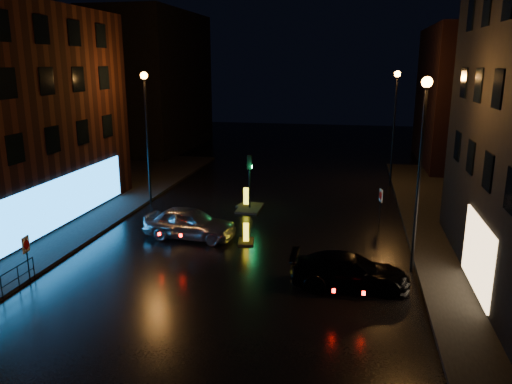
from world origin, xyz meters
TOP-DOWN VIEW (x-y plane):
  - ground at (0.00, 0.00)m, footprint 120.00×120.00m
  - pavement_left at (-14.00, 8.00)m, footprint 12.00×44.00m
  - building_far_left at (-16.00, 35.00)m, footprint 8.00×16.00m
  - building_far_right at (15.00, 32.00)m, footprint 8.00×14.00m
  - street_lamp_lfar at (-7.80, 14.00)m, footprint 0.44×0.44m
  - street_lamp_rnear at (7.80, 6.00)m, footprint 0.44×0.44m
  - street_lamp_rfar at (7.80, 22.00)m, footprint 0.44×0.44m
  - traffic_signal at (-1.20, 14.00)m, footprint 1.40×2.40m
  - silver_hatchback at (-3.15, 8.19)m, footprint 4.94×2.31m
  - dark_sedan at (5.12, 3.78)m, footprint 4.89×2.15m
  - bollard_near at (-0.12, 8.06)m, footprint 0.97×1.29m
  - bollard_far at (-1.56, 14.68)m, footprint 1.17×1.52m
  - road_sign_left at (-7.90, 1.55)m, footprint 0.11×0.50m
  - road_sign_right at (6.64, 12.13)m, footprint 0.17×0.51m

SIDE VIEW (x-z plane):
  - ground at x=0.00m, z-range 0.00..0.00m
  - pavement_left at x=-14.00m, z-range 0.00..0.15m
  - bollard_near at x=-0.12m, z-range -0.29..0.74m
  - bollard_far at x=-1.56m, z-range -0.33..0.86m
  - traffic_signal at x=-1.20m, z-range -1.22..2.23m
  - dark_sedan at x=5.12m, z-range 0.00..1.40m
  - silver_hatchback at x=-3.15m, z-range 0.00..1.64m
  - road_sign_left at x=-7.90m, z-range 0.51..2.56m
  - road_sign_right at x=6.64m, z-range 0.53..2.67m
  - street_lamp_lfar at x=-7.80m, z-range 1.38..9.75m
  - street_lamp_rnear at x=7.80m, z-range 1.38..9.75m
  - street_lamp_rfar at x=7.80m, z-range 1.38..9.75m
  - building_far_right at x=15.00m, z-range 0.00..12.00m
  - building_far_left at x=-16.00m, z-range 0.00..14.00m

